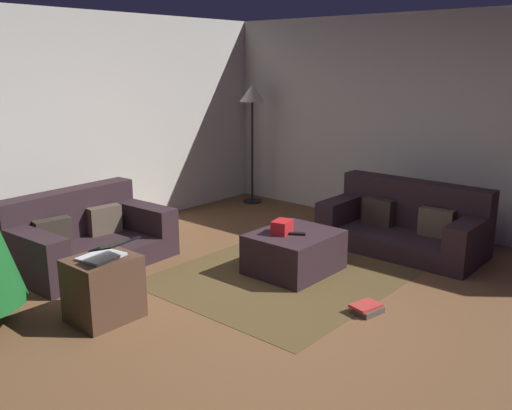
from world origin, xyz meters
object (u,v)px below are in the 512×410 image
object	(u,v)px
gift_box	(282,227)
laptop	(106,252)
couch_right	(406,224)
side_table	(104,288)
couch_left	(84,237)
corner_lamp	(252,102)
tv_remote	(297,234)
book_stack	(367,309)
ottoman	(294,252)

from	to	relation	value
gift_box	laptop	xyz separation A→B (m)	(-1.75, 0.38, 0.12)
couch_right	laptop	xyz separation A→B (m)	(-3.21, 0.98, 0.30)
couch_right	side_table	xyz separation A→B (m)	(-3.22, 1.04, -0.02)
couch_left	gift_box	bearing A→B (deg)	120.30
couch_right	corner_lamp	size ratio (longest dim) A/B	1.01
corner_lamp	gift_box	bearing A→B (deg)	-132.90
couch_left	tv_remote	size ratio (longest dim) A/B	10.05
gift_box	book_stack	bearing A→B (deg)	-103.51
tv_remote	side_table	distance (m)	1.91
couch_right	laptop	world-z (taller)	couch_right
gift_box	book_stack	world-z (taller)	gift_box
gift_box	side_table	xyz separation A→B (m)	(-1.76, 0.44, -0.20)
side_table	book_stack	world-z (taller)	side_table
couch_right	book_stack	world-z (taller)	couch_right
couch_left	laptop	distance (m)	1.51
laptop	couch_left	bearing A→B (deg)	64.97
couch_right	gift_box	distance (m)	1.59
couch_right	laptop	bearing A→B (deg)	72.83
laptop	gift_box	bearing A→B (deg)	-12.32
couch_right	tv_remote	size ratio (longest dim) A/B	10.79
side_table	corner_lamp	size ratio (longest dim) A/B	0.31
ottoman	tv_remote	xyz separation A→B (m)	(-0.04, -0.06, 0.21)
gift_box	ottoman	bearing A→B (deg)	-40.40
couch_right	ottoman	xyz separation A→B (m)	(-1.37, 0.51, -0.08)
ottoman	corner_lamp	bearing A→B (deg)	49.64
gift_box	book_stack	xyz separation A→B (m)	(-0.27, -1.13, -0.43)
gift_box	couch_left	bearing A→B (deg)	123.10
laptop	book_stack	bearing A→B (deg)	-45.61
couch_left	couch_right	distance (m)	3.47
ottoman	side_table	distance (m)	1.93
tv_remote	book_stack	xyz separation A→B (m)	(-0.33, -0.98, -0.37)
ottoman	book_stack	distance (m)	1.12
book_stack	laptop	bearing A→B (deg)	134.39
laptop	tv_remote	bearing A→B (deg)	-16.22
couch_left	corner_lamp	world-z (taller)	corner_lamp
couch_right	ottoman	world-z (taller)	couch_right
tv_remote	side_table	world-z (taller)	side_table
tv_remote	couch_right	bearing A→B (deg)	-49.98
ottoman	tv_remote	distance (m)	0.22
side_table	couch_right	bearing A→B (deg)	-17.88
gift_box	laptop	distance (m)	1.79
couch_left	book_stack	bearing A→B (deg)	103.84
ottoman	tv_remote	size ratio (longest dim) A/B	5.25
ottoman	corner_lamp	xyz separation A→B (m)	(1.85, 2.18, 1.26)
couch_right	laptop	size ratio (longest dim) A/B	3.69
couch_right	couch_left	bearing A→B (deg)	47.90
book_stack	ottoman	bearing A→B (deg)	70.64
ottoman	book_stack	size ratio (longest dim) A/B	3.06
couch_left	ottoman	bearing A→B (deg)	121.24
side_table	laptop	xyz separation A→B (m)	(0.01, -0.06, 0.32)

